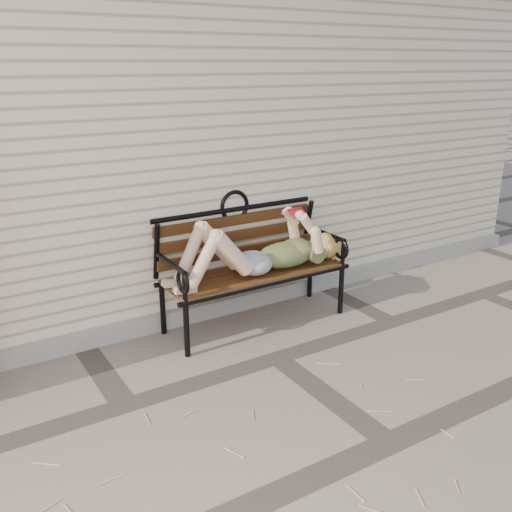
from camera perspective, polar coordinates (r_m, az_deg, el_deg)
ground at (r=4.60m, az=2.13°, el=-10.15°), size 80.00×80.00×0.00m
house_wall at (r=6.75m, az=-12.34°, el=12.26°), size 8.00×4.00×3.00m
foundation_strip at (r=5.31m, az=-3.71°, el=-5.10°), size 8.00×0.10×0.15m
garden_bench at (r=5.01m, az=-0.73°, el=0.47°), size 1.78×0.71×1.15m
reading_woman at (r=4.90m, az=0.26°, el=0.48°), size 1.68×0.38×0.53m
straw_scatter at (r=3.71m, az=3.46°, el=-17.98°), size 2.72×1.59×0.01m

